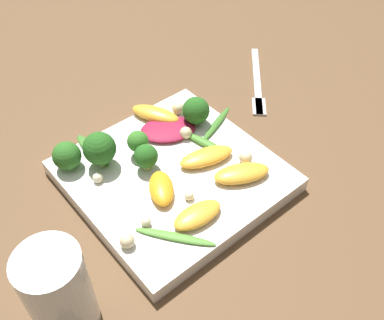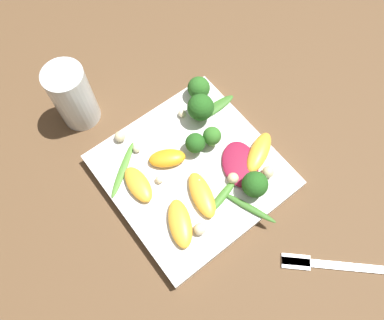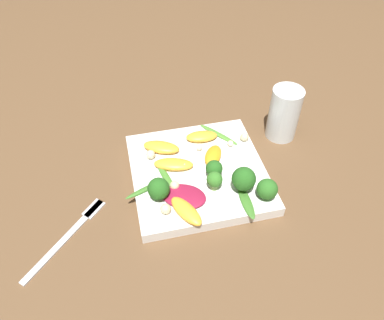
# 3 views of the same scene
# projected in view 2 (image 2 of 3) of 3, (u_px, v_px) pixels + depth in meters

# --- Properties ---
(ground_plane) EXTENTS (2.40, 2.40, 0.00)m
(ground_plane) POSITION_uv_depth(u_px,v_px,m) (192.00, 174.00, 0.60)
(ground_plane) COLOR brown
(plate) EXTENTS (0.25, 0.25, 0.02)m
(plate) POSITION_uv_depth(u_px,v_px,m) (192.00, 172.00, 0.59)
(plate) COLOR white
(plate) RESTS_ON ground_plane
(drinking_glass) EXTENTS (0.06, 0.06, 0.11)m
(drinking_glass) POSITION_uv_depth(u_px,v_px,m) (73.00, 96.00, 0.59)
(drinking_glass) COLOR white
(drinking_glass) RESTS_ON ground_plane
(fork) EXTENTS (0.15, 0.14, 0.01)m
(fork) POSITION_uv_depth(u_px,v_px,m) (332.00, 265.00, 0.53)
(fork) COLOR silver
(fork) RESTS_ON ground_plane
(radicchio_leaf_0) EXTENTS (0.08, 0.09, 0.01)m
(radicchio_leaf_0) POSITION_uv_depth(u_px,v_px,m) (240.00, 164.00, 0.57)
(radicchio_leaf_0) COLOR maroon
(radicchio_leaf_0) RESTS_ON plate
(orange_segment_0) EXTENTS (0.06, 0.08, 0.02)m
(orange_segment_0) POSITION_uv_depth(u_px,v_px,m) (180.00, 223.00, 0.53)
(orange_segment_0) COLOR #FCAD33
(orange_segment_0) RESTS_ON plate
(orange_segment_1) EXTENTS (0.05, 0.08, 0.02)m
(orange_segment_1) POSITION_uv_depth(u_px,v_px,m) (202.00, 195.00, 0.55)
(orange_segment_1) COLOR #FCAD33
(orange_segment_1) RESTS_ON plate
(orange_segment_2) EXTENTS (0.06, 0.05, 0.02)m
(orange_segment_2) POSITION_uv_depth(u_px,v_px,m) (167.00, 158.00, 0.57)
(orange_segment_2) COLOR orange
(orange_segment_2) RESTS_ON plate
(orange_segment_3) EXTENTS (0.04, 0.07, 0.02)m
(orange_segment_3) POSITION_uv_depth(u_px,v_px,m) (138.00, 184.00, 0.56)
(orange_segment_3) COLOR #FCAD33
(orange_segment_3) RESTS_ON plate
(orange_segment_4) EXTENTS (0.08, 0.06, 0.02)m
(orange_segment_4) POSITION_uv_depth(u_px,v_px,m) (259.00, 152.00, 0.58)
(orange_segment_4) COLOR #FCAD33
(orange_segment_4) RESTS_ON plate
(broccoli_floret_0) EXTENTS (0.03, 0.03, 0.04)m
(broccoli_floret_0) POSITION_uv_depth(u_px,v_px,m) (212.00, 136.00, 0.57)
(broccoli_floret_0) COLOR #7A9E51
(broccoli_floret_0) RESTS_ON plate
(broccoli_floret_1) EXTENTS (0.04, 0.04, 0.05)m
(broccoli_floret_1) POSITION_uv_depth(u_px,v_px,m) (201.00, 108.00, 0.59)
(broccoli_floret_1) COLOR #7A9E51
(broccoli_floret_1) RESTS_ON plate
(broccoli_floret_2) EXTENTS (0.04, 0.04, 0.04)m
(broccoli_floret_2) POSITION_uv_depth(u_px,v_px,m) (255.00, 184.00, 0.54)
(broccoli_floret_2) COLOR #7A9E51
(broccoli_floret_2) RESTS_ON plate
(broccoli_floret_3) EXTENTS (0.03, 0.03, 0.04)m
(broccoli_floret_3) POSITION_uv_depth(u_px,v_px,m) (195.00, 143.00, 0.57)
(broccoli_floret_3) COLOR #84AD5B
(broccoli_floret_3) RESTS_ON plate
(broccoli_floret_4) EXTENTS (0.04, 0.04, 0.04)m
(broccoli_floret_4) POSITION_uv_depth(u_px,v_px,m) (199.00, 88.00, 0.61)
(broccoli_floret_4) COLOR #84AD5B
(broccoli_floret_4) RESTS_ON plate
(arugula_sprig_0) EXTENTS (0.04, 0.08, 0.01)m
(arugula_sprig_0) POSITION_uv_depth(u_px,v_px,m) (250.00, 208.00, 0.55)
(arugula_sprig_0) COLOR #3D7528
(arugula_sprig_0) RESTS_ON plate
(arugula_sprig_1) EXTENTS (0.08, 0.02, 0.01)m
(arugula_sprig_1) POSITION_uv_depth(u_px,v_px,m) (215.00, 108.00, 0.62)
(arugula_sprig_1) COLOR #3D7528
(arugula_sprig_1) RESTS_ON plate
(arugula_sprig_2) EXTENTS (0.07, 0.03, 0.01)m
(arugula_sprig_2) POSITION_uv_depth(u_px,v_px,m) (222.00, 196.00, 0.55)
(arugula_sprig_2) COLOR #47842D
(arugula_sprig_2) RESTS_ON plate
(arugula_sprig_3) EXTENTS (0.08, 0.07, 0.00)m
(arugula_sprig_3) POSITION_uv_depth(u_px,v_px,m) (123.00, 169.00, 0.57)
(arugula_sprig_3) COLOR #518E33
(arugula_sprig_3) RESTS_ON plate
(macadamia_nut_0) EXTENTS (0.01, 0.01, 0.01)m
(macadamia_nut_0) POSITION_uv_depth(u_px,v_px,m) (199.00, 182.00, 0.56)
(macadamia_nut_0) COLOR beige
(macadamia_nut_0) RESTS_ON plate
(macadamia_nut_1) EXTENTS (0.02, 0.02, 0.02)m
(macadamia_nut_1) POSITION_uv_depth(u_px,v_px,m) (233.00, 178.00, 0.56)
(macadamia_nut_1) COLOR beige
(macadamia_nut_1) RESTS_ON plate
(macadamia_nut_2) EXTENTS (0.01, 0.01, 0.01)m
(macadamia_nut_2) POSITION_uv_depth(u_px,v_px,m) (137.00, 149.00, 0.58)
(macadamia_nut_2) COLOR beige
(macadamia_nut_2) RESTS_ON plate
(macadamia_nut_3) EXTENTS (0.02, 0.02, 0.02)m
(macadamia_nut_3) POSITION_uv_depth(u_px,v_px,m) (120.00, 137.00, 0.59)
(macadamia_nut_3) COLOR beige
(macadamia_nut_3) RESTS_ON plate
(macadamia_nut_4) EXTENTS (0.01, 0.01, 0.01)m
(macadamia_nut_4) POSITION_uv_depth(u_px,v_px,m) (182.00, 114.00, 0.61)
(macadamia_nut_4) COLOR beige
(macadamia_nut_4) RESTS_ON plate
(macadamia_nut_5) EXTENTS (0.02, 0.02, 0.02)m
(macadamia_nut_5) POSITION_uv_depth(u_px,v_px,m) (200.00, 229.00, 0.53)
(macadamia_nut_5) COLOR beige
(macadamia_nut_5) RESTS_ON plate
(macadamia_nut_6) EXTENTS (0.02, 0.02, 0.02)m
(macadamia_nut_6) POSITION_uv_depth(u_px,v_px,m) (268.00, 172.00, 0.56)
(macadamia_nut_6) COLOR beige
(macadamia_nut_6) RESTS_ON plate
(macadamia_nut_7) EXTENTS (0.01, 0.01, 0.01)m
(macadamia_nut_7) POSITION_uv_depth(u_px,v_px,m) (159.00, 179.00, 0.56)
(macadamia_nut_7) COLOR beige
(macadamia_nut_7) RESTS_ON plate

